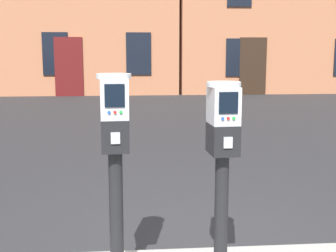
{
  "coord_description": "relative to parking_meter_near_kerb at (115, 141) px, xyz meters",
  "views": [
    {
      "loc": [
        -0.56,
        -3.09,
        1.64
      ],
      "look_at": [
        -0.31,
        -0.14,
        1.15
      ],
      "focal_mm": 49.19,
      "sensor_mm": 36.0,
      "label": 1
    }
  ],
  "objects": [
    {
      "name": "parking_meter_near_kerb",
      "position": [
        0.0,
        0.0,
        0.0
      ],
      "size": [
        0.23,
        0.26,
        1.35
      ],
      "rotation": [
        0.0,
        0.0,
        -1.51
      ],
      "color": "black",
      "rests_on": "sidewalk_slab"
    },
    {
      "name": "parking_meter_twin_adjacent",
      "position": [
        0.69,
        -0.0,
        -0.04
      ],
      "size": [
        0.23,
        0.26,
        1.3
      ],
      "rotation": [
        0.0,
        0.0,
        -1.51
      ],
      "color": "black",
      "rests_on": "sidewalk_slab"
    }
  ]
}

